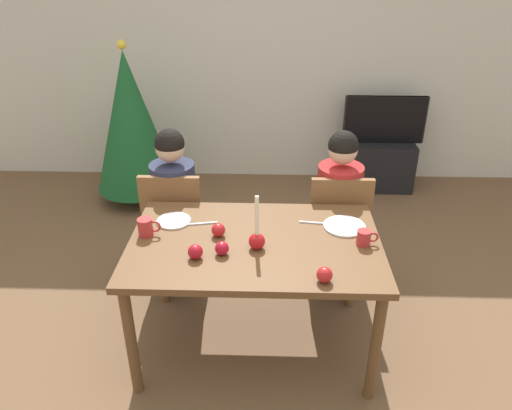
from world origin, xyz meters
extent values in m
plane|color=brown|center=(0.00, 0.00, 0.00)|extent=(7.68, 7.68, 0.00)
cube|color=beige|center=(0.00, 2.60, 1.30)|extent=(6.40, 0.10, 2.60)
cube|color=brown|center=(0.00, 0.00, 0.73)|extent=(1.40, 0.90, 0.04)
cylinder|color=brown|center=(-0.64, -0.39, 0.35)|extent=(0.06, 0.06, 0.71)
cylinder|color=brown|center=(0.64, -0.39, 0.35)|extent=(0.06, 0.06, 0.71)
cylinder|color=brown|center=(-0.64, 0.39, 0.35)|extent=(0.06, 0.06, 0.71)
cylinder|color=brown|center=(0.64, 0.39, 0.35)|extent=(0.06, 0.06, 0.71)
cube|color=brown|center=(-0.57, 0.69, 0.43)|extent=(0.40, 0.40, 0.04)
cube|color=brown|center=(-0.57, 0.51, 0.68)|extent=(0.40, 0.04, 0.45)
cylinder|color=brown|center=(-0.40, 0.86, 0.21)|extent=(0.04, 0.04, 0.41)
cylinder|color=brown|center=(-0.74, 0.86, 0.21)|extent=(0.04, 0.04, 0.41)
cylinder|color=brown|center=(-0.40, 0.52, 0.21)|extent=(0.04, 0.04, 0.41)
cylinder|color=brown|center=(-0.74, 0.52, 0.21)|extent=(0.04, 0.04, 0.41)
cube|color=brown|center=(0.54, 0.69, 0.43)|extent=(0.40, 0.40, 0.04)
cube|color=brown|center=(0.54, 0.51, 0.68)|extent=(0.40, 0.04, 0.45)
cylinder|color=brown|center=(0.71, 0.86, 0.21)|extent=(0.04, 0.04, 0.41)
cylinder|color=brown|center=(0.37, 0.86, 0.21)|extent=(0.04, 0.04, 0.41)
cylinder|color=brown|center=(0.71, 0.52, 0.21)|extent=(0.04, 0.04, 0.41)
cylinder|color=brown|center=(0.37, 0.52, 0.21)|extent=(0.04, 0.04, 0.41)
cube|color=#33384C|center=(-0.57, 0.64, 0.23)|extent=(0.28, 0.28, 0.45)
cylinder|color=#282D47|center=(-0.57, 0.64, 0.69)|extent=(0.30, 0.30, 0.48)
sphere|color=tan|center=(-0.57, 0.64, 1.04)|extent=(0.19, 0.19, 0.19)
sphere|color=black|center=(-0.57, 0.64, 1.07)|extent=(0.19, 0.19, 0.19)
cube|color=#33384C|center=(0.54, 0.64, 0.23)|extent=(0.28, 0.28, 0.45)
cylinder|color=#AD2323|center=(0.54, 0.64, 0.69)|extent=(0.30, 0.30, 0.48)
sphere|color=tan|center=(0.54, 0.64, 1.04)|extent=(0.19, 0.19, 0.19)
sphere|color=black|center=(0.54, 0.64, 1.07)|extent=(0.19, 0.19, 0.19)
cube|color=black|center=(1.18, 2.30, 0.24)|extent=(0.64, 0.40, 0.48)
cube|color=black|center=(1.18, 2.30, 0.71)|extent=(0.79, 0.04, 0.46)
cube|color=black|center=(1.18, 2.30, 0.71)|extent=(0.76, 0.05, 0.46)
cylinder|color=brown|center=(-1.19, 1.94, 0.07)|extent=(0.08, 0.08, 0.14)
cone|color=#195628|center=(-1.19, 1.94, 0.78)|extent=(0.75, 0.75, 1.28)
sphere|color=yellow|center=(-1.19, 1.94, 1.46)|extent=(0.08, 0.08, 0.08)
sphere|color=red|center=(0.01, -0.07, 0.80)|extent=(0.09, 0.09, 0.09)
cylinder|color=#EFE5C6|center=(0.01, -0.07, 0.95)|extent=(0.02, 0.02, 0.23)
cylinder|color=white|center=(-0.49, 0.20, 0.76)|extent=(0.20, 0.20, 0.01)
cylinder|color=white|center=(0.52, 0.17, 0.76)|extent=(0.25, 0.25, 0.01)
cylinder|color=#B72D2D|center=(-0.62, 0.04, 0.80)|extent=(0.08, 0.08, 0.10)
torus|color=#B72D2D|center=(-0.56, 0.04, 0.81)|extent=(0.07, 0.01, 0.07)
cylinder|color=#B72D2D|center=(0.59, -0.02, 0.79)|extent=(0.08, 0.08, 0.09)
torus|color=#B72D2D|center=(0.64, -0.02, 0.80)|extent=(0.06, 0.01, 0.06)
cube|color=silver|center=(-0.32, 0.18, 0.75)|extent=(0.18, 0.05, 0.01)
cube|color=silver|center=(0.35, 0.21, 0.75)|extent=(0.18, 0.04, 0.01)
sphere|color=#AD1321|center=(-0.30, -0.18, 0.79)|extent=(0.08, 0.08, 0.08)
sphere|color=#B41E1F|center=(0.35, -0.36, 0.79)|extent=(0.08, 0.08, 0.08)
sphere|color=red|center=(-0.21, 0.05, 0.79)|extent=(0.08, 0.08, 0.08)
sphere|color=#AF1222|center=(-0.17, -0.14, 0.79)|extent=(0.08, 0.08, 0.08)
camera|label=1|loc=(0.08, -2.31, 2.21)|focal=34.46mm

